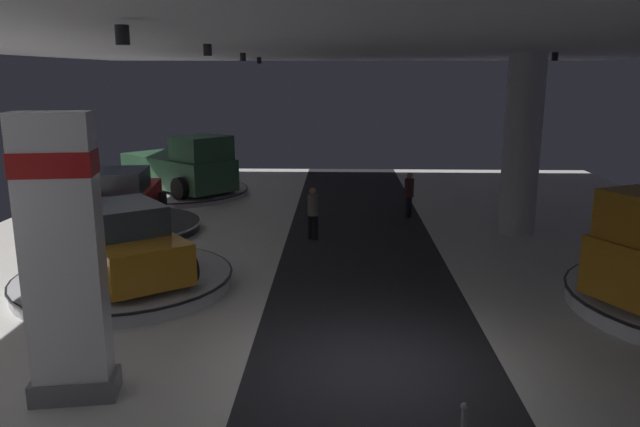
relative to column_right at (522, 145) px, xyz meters
name	(u,v)px	position (x,y,z in m)	size (l,w,h in m)	color
ground	(374,370)	(-4.93, -9.21, -2.77)	(24.00, 44.00, 0.06)	silver
ceiling_with_spotlights	(382,28)	(-4.93, -9.21, 2.80)	(24.00, 44.00, 0.39)	silver
column_right	(522,145)	(0.00, 0.00, 0.00)	(1.11, 1.11, 5.50)	silver
brand_sign_pylon	(63,257)	(-9.60, -10.25, -0.49)	(1.36, 0.85, 4.38)	slate
display_platform_deep_left	(179,191)	(-12.16, 5.74, -2.62)	(5.68, 5.68, 0.23)	#B7B7BC
pickup_truck_deep_left	(182,167)	(-11.92, 5.53, -1.58)	(5.36, 5.08, 2.30)	#2D5638
display_platform_far_left	(124,226)	(-12.36, -0.21, -2.59)	(4.83, 4.83, 0.28)	#333338
display_car_far_left	(122,199)	(-12.36, -0.24, -1.70)	(2.65, 4.39, 1.71)	red
display_platform_mid_left	(125,280)	(-10.54, -5.38, -2.57)	(5.00, 5.00, 0.33)	#B7B7BC
display_car_mid_left	(122,243)	(-10.52, -5.40, -1.65)	(3.98, 4.43, 1.71)	#B77519
visitor_walking_near	(409,192)	(-3.15, 1.92, -1.84)	(0.32, 0.32, 1.59)	black
visitor_walking_far	(313,210)	(-6.32, -1.01, -1.84)	(0.32, 0.32, 1.59)	black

